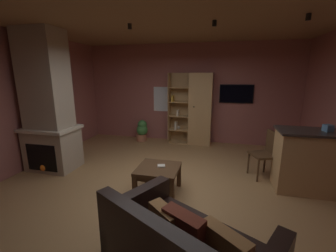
{
  "coord_description": "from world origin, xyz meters",
  "views": [
    {
      "loc": [
        0.91,
        -3.43,
        1.98
      ],
      "look_at": [
        0.0,
        0.4,
        1.05
      ],
      "focal_mm": 23.38,
      "sensor_mm": 36.0,
      "label": 1
    }
  ],
  "objects": [
    {
      "name": "dining_chair",
      "position": [
        1.85,
        0.92,
        0.53
      ],
      "size": [
        0.55,
        0.55,
        0.92
      ],
      "color": "#4C331E",
      "rests_on": "ground"
    },
    {
      "name": "floor",
      "position": [
        0.0,
        0.0,
        -0.01
      ],
      "size": [
        6.1,
        5.95,
        0.02
      ],
      "primitive_type": "cube",
      "color": "#A37A4C",
      "rests_on": "ground"
    },
    {
      "name": "track_light_spot_1",
      "position": [
        -0.64,
        0.29,
        2.77
      ],
      "size": [
        0.07,
        0.07,
        0.09
      ],
      "primitive_type": "cylinder",
      "color": "black"
    },
    {
      "name": "stone_fireplace",
      "position": [
        -2.5,
        0.31,
        1.28
      ],
      "size": [
        1.04,
        0.77,
        2.84
      ],
      "color": "tan",
      "rests_on": "ground"
    },
    {
      "name": "tissue_box",
      "position": [
        2.64,
        0.51,
        1.13
      ],
      "size": [
        0.15,
        0.15,
        0.11
      ],
      "primitive_type": "cube",
      "rotation": [
        0.0,
        0.0,
        0.3
      ],
      "color": "#598CBF",
      "rests_on": "kitchen_bar_counter"
    },
    {
      "name": "wall_back",
      "position": [
        0.0,
        3.01,
        1.42
      ],
      "size": [
        6.22,
        0.06,
        2.84
      ],
      "primitive_type": "cube",
      "color": "#9E5B56",
      "rests_on": "ground"
    },
    {
      "name": "track_light_spot_0",
      "position": [
        -2.13,
        0.32,
        2.77
      ],
      "size": [
        0.07,
        0.07,
        0.09
      ],
      "primitive_type": "cylinder",
      "color": "black"
    },
    {
      "name": "track_light_spot_3",
      "position": [
        2.06,
        0.28,
        2.77
      ],
      "size": [
        0.07,
        0.07,
        0.09
      ],
      "primitive_type": "cylinder",
      "color": "black"
    },
    {
      "name": "potted_floor_plant",
      "position": [
        -1.34,
        2.62,
        0.33
      ],
      "size": [
        0.35,
        0.34,
        0.64
      ],
      "color": "#B77051",
      "rests_on": "ground"
    },
    {
      "name": "coffee_table",
      "position": [
        -0.04,
        -0.15,
        0.37
      ],
      "size": [
        0.69,
        0.68,
        0.46
      ],
      "color": "#4C331E",
      "rests_on": "ground"
    },
    {
      "name": "wall_mounted_tv",
      "position": [
        1.34,
        2.94,
        1.45
      ],
      "size": [
        0.91,
        0.06,
        0.51
      ],
      "color": "black"
    },
    {
      "name": "window_pane_back",
      "position": [
        -0.71,
        2.97,
        1.25
      ],
      "size": [
        0.69,
        0.01,
        0.73
      ],
      "primitive_type": "cube",
      "color": "white"
    },
    {
      "name": "table_book_0",
      "position": [
        -0.0,
        -0.1,
        0.47
      ],
      "size": [
        0.15,
        0.13,
        0.02
      ],
      "primitive_type": "cube",
      "rotation": [
        0.0,
        0.0,
        0.28
      ],
      "color": "beige",
      "rests_on": "coffee_table"
    },
    {
      "name": "ceiling",
      "position": [
        0.0,
        0.0,
        2.85
      ],
      "size": [
        6.1,
        5.95,
        0.02
      ],
      "primitive_type": "cube",
      "color": "#8E6B47"
    },
    {
      "name": "bookshelf_cabinet",
      "position": [
        0.3,
        2.73,
        1.0
      ],
      "size": [
        1.22,
        0.41,
        2.02
      ],
      "color": "tan",
      "rests_on": "ground"
    },
    {
      "name": "track_light_spot_2",
      "position": [
        0.76,
        0.37,
        2.77
      ],
      "size": [
        0.07,
        0.07,
        0.09
      ],
      "primitive_type": "cylinder",
      "color": "black"
    },
    {
      "name": "kitchen_bar_counter",
      "position": [
        2.6,
        0.51,
        0.54
      ],
      "size": [
        1.41,
        0.63,
        1.08
      ],
      "color": "tan",
      "rests_on": "ground"
    },
    {
      "name": "wall_left",
      "position": [
        -3.08,
        0.0,
        1.42
      ],
      "size": [
        0.06,
        5.95,
        2.84
      ],
      "primitive_type": "cube",
      "color": "#9E5B56",
      "rests_on": "ground"
    }
  ]
}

